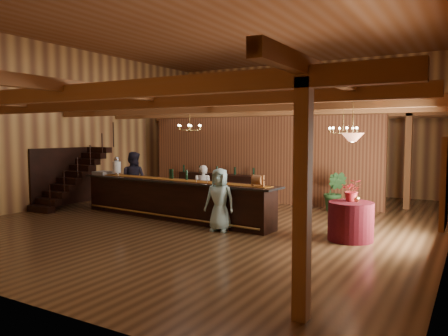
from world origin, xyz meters
The scene contains 28 objects.
floor centered at (0.00, 0.00, 0.00)m, with size 14.00×14.00×0.00m, color brown.
ceiling centered at (0.00, 0.00, 5.50)m, with size 14.00×14.00×0.00m, color brown.
wall_back centered at (0.00, 7.00, 2.75)m, with size 12.00×0.10×5.50m, color tan.
wall_left centered at (-6.00, 0.00, 2.75)m, with size 0.10×14.00×5.50m, color tan.
beam_grid centered at (0.00, 0.51, 3.24)m, with size 11.90×13.90×0.39m.
support_posts centered at (0.00, -0.50, 1.60)m, with size 9.20×10.20×3.20m.
partition_wall centered at (-0.50, 3.50, 1.55)m, with size 9.00×0.18×3.10m, color brown.
window_right_front centered at (5.95, -1.60, 1.55)m, with size 0.12×1.05×1.75m, color white.
staircase centered at (-5.45, -0.74, 1.00)m, with size 1.00×2.80×2.00m.
backroom_boxes centered at (-0.29, 5.50, 0.53)m, with size 4.10×0.60×1.10m.
tasting_bar centered at (-1.19, -0.74, 0.58)m, with size 6.93×1.48×1.16m.
beverage_dispenser centered at (-3.64, -0.47, 1.43)m, with size 0.26×0.26×0.60m.
glass_rack_tray centered at (-4.21, -0.53, 1.20)m, with size 0.50×0.50×0.10m, color gray.
raffle_drum centered at (1.71, -1.06, 1.32)m, with size 0.34×0.24×0.30m.
bar_bottle_0 centered at (-1.38, -0.59, 1.30)m, with size 0.07×0.07×0.30m, color black.
bar_bottle_1 centered at (-1.30, -0.60, 1.30)m, with size 0.07×0.07×0.30m, color black.
bar_bottle_2 centered at (-0.75, -0.65, 1.30)m, with size 0.07×0.07×0.30m, color black.
backbar_shelf centered at (-2.03, 3.17, 0.49)m, with size 3.48×0.54×0.98m, color black.
round_table centered at (3.97, -0.76, 0.45)m, with size 1.04×1.04×0.90m, color #510D17.
chandelier_left centered at (-1.66, 0.83, 2.70)m, with size 0.80×0.80×0.66m.
chandelier_right centered at (3.16, 1.46, 2.59)m, with size 0.80×0.80×0.77m.
pendant_lamp centered at (3.97, -0.76, 2.40)m, with size 0.52×0.52×0.90m.
bartender centered at (-0.68, 0.12, 0.77)m, with size 0.56×0.37×1.55m, color silver.
staff_second centered at (-3.38, 0.01, 0.95)m, with size 0.92×0.72×1.89m, color black.
guest centered at (0.82, -1.43, 0.80)m, with size 0.79×0.51×1.61m, color #A3D9DD.
floor_plant centered at (2.60, 2.74, 0.64)m, with size 0.71×0.57×1.29m, color #21471F.
table_flowers centered at (3.96, -0.64, 1.16)m, with size 0.47×0.41×0.52m, color red.
table_vase centered at (4.04, -0.64, 1.06)m, with size 0.16×0.16×0.32m, color tan.
Camera 1 is at (6.45, -10.91, 2.48)m, focal length 35.00 mm.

